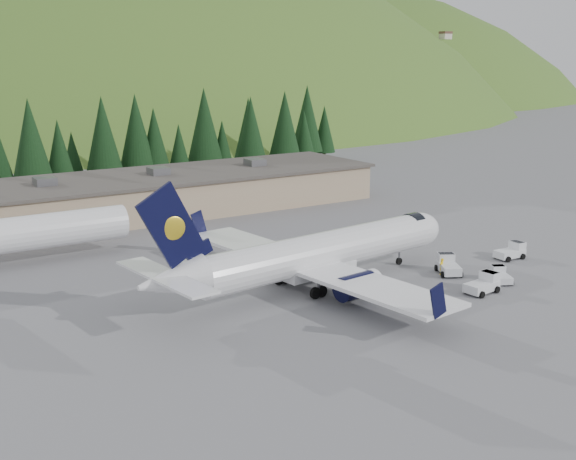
# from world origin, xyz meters

# --- Properties ---
(ground) EXTENTS (600.00, 600.00, 0.00)m
(ground) POSITION_xyz_m (0.00, 0.00, 0.00)
(ground) COLOR slate
(airliner) EXTENTS (34.60, 32.54, 11.48)m
(airliner) POSITION_xyz_m (-1.00, -0.11, 3.06)
(airliner) COLOR white
(airliner) RESTS_ON ground
(baggage_tug_a) EXTENTS (3.49, 2.32, 1.78)m
(baggage_tug_a) POSITION_xyz_m (10.81, -9.66, 0.80)
(baggage_tug_a) COLOR silver
(baggage_tug_a) RESTS_ON ground
(baggage_tug_b) EXTENTS (3.30, 2.08, 1.72)m
(baggage_tug_b) POSITION_xyz_m (21.77, -3.51, 0.77)
(baggage_tug_b) COLOR silver
(baggage_tug_b) RESTS_ON ground
(baggage_tug_c) EXTENTS (2.47, 2.97, 1.42)m
(baggage_tug_c) POSITION_xyz_m (14.50, -8.35, 0.63)
(baggage_tug_c) COLOR silver
(baggage_tug_c) RESTS_ON ground
(terminal_building) EXTENTS (71.00, 17.00, 6.10)m
(terminal_building) POSITION_xyz_m (-5.01, 38.00, 2.62)
(terminal_building) COLOR tan
(terminal_building) RESTS_ON ground
(baggage_tug_d) EXTENTS (3.19, 3.77, 1.80)m
(baggage_tug_d) POSITION_xyz_m (12.34, -3.69, 0.81)
(baggage_tug_d) COLOR silver
(baggage_tug_d) RESTS_ON ground
(ramp_worker) EXTENTS (0.68, 0.54, 1.61)m
(ramp_worker) POSITION_xyz_m (11.55, -3.62, 0.81)
(ramp_worker) COLOR yellow
(ramp_worker) RESTS_ON ground
(tree_line) EXTENTS (112.63, 18.32, 14.15)m
(tree_line) POSITION_xyz_m (-4.45, 60.47, 7.70)
(tree_line) COLOR black
(tree_line) RESTS_ON ground
(hills) EXTENTS (614.00, 330.00, 300.00)m
(hills) POSITION_xyz_m (53.34, 207.38, -82.80)
(hills) COLOR #37571C
(hills) RESTS_ON ground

